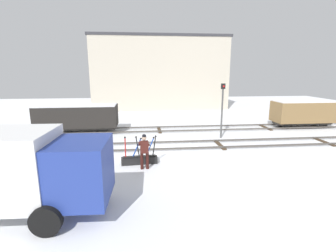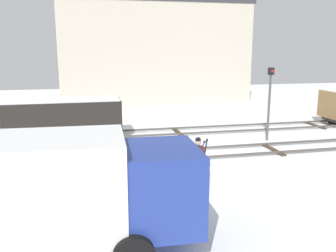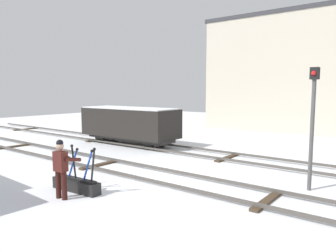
{
  "view_description": "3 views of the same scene",
  "coord_description": "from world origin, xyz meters",
  "px_view_note": "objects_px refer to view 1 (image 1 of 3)",
  "views": [
    {
      "loc": [
        -1.27,
        -14.52,
        4.56
      ],
      "look_at": [
        0.45,
        2.14,
        0.86
      ],
      "focal_mm": 26.46,
      "sensor_mm": 36.0,
      "label": 1
    },
    {
      "loc": [
        -4.77,
        -14.64,
        4.65
      ],
      "look_at": [
        -1.22,
        1.55,
        1.07
      ],
      "focal_mm": 37.94,
      "sensor_mm": 36.0,
      "label": 2
    },
    {
      "loc": [
        6.57,
        -8.46,
        3.09
      ],
      "look_at": [
        -1.77,
        2.33,
        1.56
      ],
      "focal_mm": 34.1,
      "sensor_mm": 36.0,
      "label": 3
    }
  ],
  "objects_px": {
    "switch_lever_frame": "(140,159)",
    "rail_worker": "(144,149)",
    "freight_car_far_end": "(78,117)",
    "signal_post": "(222,105)",
    "freight_car_near_switch": "(303,112)",
    "delivery_truck": "(10,169)"
  },
  "relations": [
    {
      "from": "switch_lever_frame",
      "to": "rail_worker",
      "type": "distance_m",
      "value": 1.0
    },
    {
      "from": "switch_lever_frame",
      "to": "freight_car_far_end",
      "type": "distance_m",
      "value": 8.56
    },
    {
      "from": "rail_worker",
      "to": "signal_post",
      "type": "distance_m",
      "value": 7.57
    },
    {
      "from": "rail_worker",
      "to": "freight_car_near_switch",
      "type": "height_order",
      "value": "freight_car_near_switch"
    },
    {
      "from": "switch_lever_frame",
      "to": "delivery_truck",
      "type": "relative_size",
      "value": 0.3
    },
    {
      "from": "signal_post",
      "to": "freight_car_near_switch",
      "type": "relative_size",
      "value": 0.78
    },
    {
      "from": "switch_lever_frame",
      "to": "freight_car_near_switch",
      "type": "distance_m",
      "value": 15.2
    },
    {
      "from": "freight_car_near_switch",
      "to": "rail_worker",
      "type": "bearing_deg",
      "value": -149.7
    },
    {
      "from": "switch_lever_frame",
      "to": "delivery_truck",
      "type": "xyz_separation_m",
      "value": [
        -3.95,
        -4.18,
        1.34
      ]
    },
    {
      "from": "rail_worker",
      "to": "freight_car_near_switch",
      "type": "relative_size",
      "value": 0.35
    },
    {
      "from": "rail_worker",
      "to": "signal_post",
      "type": "bearing_deg",
      "value": 39.46
    },
    {
      "from": "rail_worker",
      "to": "freight_car_near_switch",
      "type": "xyz_separation_m",
      "value": [
        13.15,
        7.75,
        0.32
      ]
    },
    {
      "from": "switch_lever_frame",
      "to": "delivery_truck",
      "type": "distance_m",
      "value": 5.91
    },
    {
      "from": "freight_car_far_end",
      "to": "freight_car_near_switch",
      "type": "bearing_deg",
      "value": -0.51
    },
    {
      "from": "signal_post",
      "to": "freight_car_far_end",
      "type": "height_order",
      "value": "signal_post"
    },
    {
      "from": "switch_lever_frame",
      "to": "signal_post",
      "type": "height_order",
      "value": "signal_post"
    },
    {
      "from": "signal_post",
      "to": "freight_car_near_switch",
      "type": "height_order",
      "value": "signal_post"
    },
    {
      "from": "freight_car_near_switch",
      "to": "freight_car_far_end",
      "type": "height_order",
      "value": "freight_car_near_switch"
    },
    {
      "from": "rail_worker",
      "to": "freight_car_far_end",
      "type": "xyz_separation_m",
      "value": [
        -4.94,
        7.75,
        0.28
      ]
    },
    {
      "from": "switch_lever_frame",
      "to": "signal_post",
      "type": "xyz_separation_m",
      "value": [
        5.64,
        4.48,
        2.06
      ]
    },
    {
      "from": "freight_car_near_switch",
      "to": "freight_car_far_end",
      "type": "distance_m",
      "value": 18.1
    },
    {
      "from": "switch_lever_frame",
      "to": "rail_worker",
      "type": "xyz_separation_m",
      "value": [
        0.25,
        -0.66,
        0.71
      ]
    }
  ]
}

